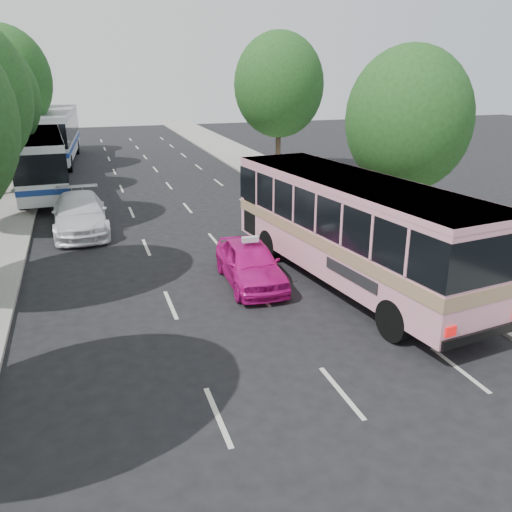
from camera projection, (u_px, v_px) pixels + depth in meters
name	position (u px, v px, depth m)	size (l,w,h in m)	color
ground	(271.00, 357.00, 13.84)	(120.00, 120.00, 0.00)	black
sidewalk_left	(0.00, 203.00, 29.30)	(4.00, 90.00, 0.15)	#9E998E
sidewalk_right	(292.00, 183.00, 34.26)	(4.00, 90.00, 0.12)	#9E998E
tree_left_e	(4.00, 76.00, 36.16)	(6.30, 6.30, 9.82)	#38281E
tree_left_f	(13.00, 81.00, 43.42)	(5.88, 5.88, 9.16)	#38281E
tree_right_near	(411.00, 115.00, 21.82)	(5.10, 5.10, 7.95)	#38281E
tree_right_far	(280.00, 81.00, 35.97)	(6.00, 6.00, 9.35)	#38281E
pink_bus	(352.00, 220.00, 17.75)	(4.43, 11.65, 3.63)	pink
pink_taxi	(250.00, 263.00, 18.31)	(1.76, 4.39, 1.49)	#CF1285
white_pickup	(80.00, 214.00, 24.17)	(2.31, 5.67, 1.65)	silver
tour_coach_front	(40.00, 158.00, 31.07)	(3.10, 11.75, 3.48)	white
tour_coach_rear	(54.00, 131.00, 41.45)	(3.69, 13.33, 3.94)	silver
taxi_roof_sign	(250.00, 239.00, 18.04)	(0.55, 0.18, 0.18)	silver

